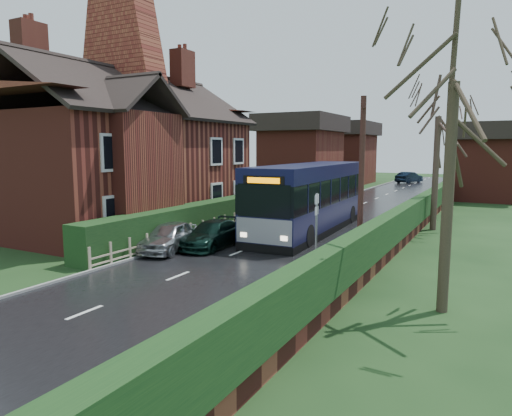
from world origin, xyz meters
The scene contains 18 objects.
ground centered at (0.00, 0.00, 0.00)m, with size 140.00×140.00×0.00m, color #28491F.
road centered at (0.00, 10.00, 0.01)m, with size 6.00×100.00×0.02m, color black.
pavement centered at (4.25, 10.00, 0.07)m, with size 2.50×100.00×0.14m, color slate.
kerb_right centered at (3.05, 10.00, 0.07)m, with size 0.12×100.00×0.14m, color gray.
kerb_left centered at (-3.05, 10.00, 0.05)m, with size 0.12×100.00×0.10m, color gray.
front_hedge centered at (-3.90, 5.00, 0.80)m, with size 1.20×16.00×1.60m, color black.
picket_fence centered at (-3.15, 5.00, 0.45)m, with size 0.10×16.00×0.90m, color gray, non-canonical shape.
right_wall_hedge centered at (5.80, 10.00, 1.02)m, with size 0.60×50.00×1.80m.
brick_house centered at (-8.73, 4.78, 4.38)m, with size 9.30×14.60×10.30m.
bus centered at (0.80, 8.19, 1.76)m, with size 3.13×11.80×3.55m.
car_silver centered at (-2.80, 1.00, 0.63)m, with size 1.49×3.69×1.26m, color #B0B1B5.
car_green centered at (-1.60, 2.52, 0.58)m, with size 1.64×4.03×1.17m, color black.
car_distant centered at (-0.80, 45.96, 0.71)m, with size 1.50×4.31×1.42m, color black.
bus_stop_sign centered at (4.00, 0.70, 1.87)m, with size 0.13×0.43×2.83m.
telegraph_pole centered at (4.80, 3.38, 3.22)m, with size 0.37×0.79×6.36m.
tree_right_near centered at (8.40, -1.29, 6.47)m, with size 4.01×4.01×8.66m.
tree_right_far centered at (6.47, 11.83, 6.45)m, with size 4.47×4.47×8.64m.
tree_house_side centered at (-12.32, 15.04, 7.99)m, with size 4.70×4.70×10.69m.
Camera 1 is at (9.62, -14.13, 4.38)m, focal length 32.00 mm.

